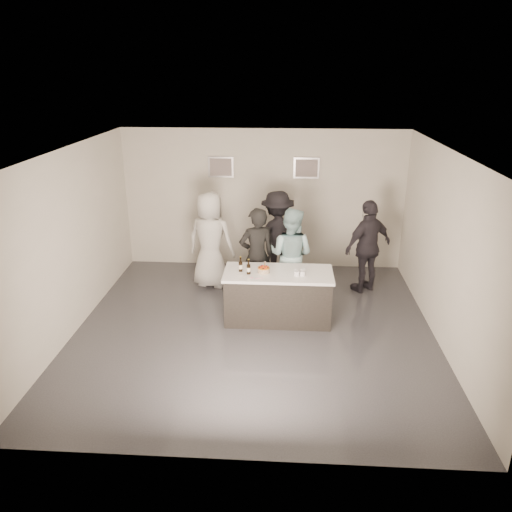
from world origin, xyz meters
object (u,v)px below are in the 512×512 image
at_px(beer_bottle_b, 249,267).
at_px(person_main_blue, 291,255).
at_px(cake, 264,270).
at_px(bar_counter, 278,296).
at_px(person_guest_left, 211,240).
at_px(person_guest_back, 277,236).
at_px(person_guest_right, 368,246).
at_px(person_main_black, 257,256).
at_px(beer_bottle_a, 241,264).

xyz_separation_m(beer_bottle_b, person_main_blue, (0.71, 0.97, -0.13)).
bearing_deg(cake, bar_counter, 5.93).
bearing_deg(cake, beer_bottle_b, -160.75).
bearing_deg(person_main_blue, beer_bottle_b, 74.57).
bearing_deg(person_guest_left, person_guest_back, -149.04).
relative_size(cake, person_guest_left, 0.10).
distance_m(person_main_blue, person_guest_right, 1.58).
bearing_deg(person_main_black, person_guest_left, -55.97).
bearing_deg(cake, person_guest_back, 84.16).
height_order(beer_bottle_a, person_guest_back, person_guest_back).
bearing_deg(person_main_black, person_guest_back, -128.45).
bearing_deg(beer_bottle_b, beer_bottle_a, 143.35).
distance_m(person_main_black, person_guest_right, 2.22).
xyz_separation_m(bar_counter, person_main_blue, (0.21, 0.85, 0.45)).
xyz_separation_m(cake, beer_bottle_a, (-0.39, 0.02, 0.09)).
bearing_deg(beer_bottle_b, person_guest_left, 120.06).
xyz_separation_m(bar_counter, cake, (-0.25, -0.03, 0.49)).
xyz_separation_m(person_main_blue, person_guest_back, (-0.27, 0.96, 0.04)).
height_order(person_main_blue, person_guest_right, person_guest_right).
height_order(person_main_black, person_guest_back, person_guest_back).
relative_size(beer_bottle_b, person_guest_back, 0.14).
relative_size(bar_counter, beer_bottle_a, 7.15).
distance_m(person_guest_left, person_guest_right, 3.08).
xyz_separation_m(beer_bottle_a, beer_bottle_b, (0.14, -0.11, 0.00)).
relative_size(person_main_black, person_guest_right, 0.99).
bearing_deg(beer_bottle_a, cake, -2.98).
relative_size(beer_bottle_a, person_main_black, 0.14).
bearing_deg(beer_bottle_a, person_guest_left, 117.47).
bearing_deg(cake, person_guest_right, 35.11).
distance_m(beer_bottle_a, person_main_black, 0.77).
relative_size(bar_counter, beer_bottle_b, 7.15).
height_order(beer_bottle_a, person_guest_left, person_guest_left).
height_order(beer_bottle_a, person_guest_right, person_guest_right).
bearing_deg(person_guest_back, bar_counter, 68.93).
height_order(cake, beer_bottle_a, beer_bottle_a).
distance_m(beer_bottle_a, person_guest_right, 2.72).
xyz_separation_m(cake, person_guest_left, (-1.12, 1.42, 0.03)).
height_order(person_guest_left, person_guest_back, person_guest_left).
relative_size(person_main_black, person_main_blue, 1.02).
distance_m(person_main_black, person_main_blue, 0.64).
height_order(person_main_black, person_guest_left, person_guest_left).
height_order(person_main_black, person_main_blue, person_main_black).
bearing_deg(beer_bottle_a, person_guest_back, 72.23).
bearing_deg(bar_counter, person_guest_left, 134.58).
height_order(bar_counter, person_guest_back, person_guest_back).
bearing_deg(beer_bottle_a, bar_counter, 0.49).
relative_size(cake, person_main_black, 0.11).
height_order(bar_counter, beer_bottle_a, beer_bottle_a).
height_order(beer_bottle_a, beer_bottle_b, same).
distance_m(person_main_blue, person_guest_back, 1.00).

